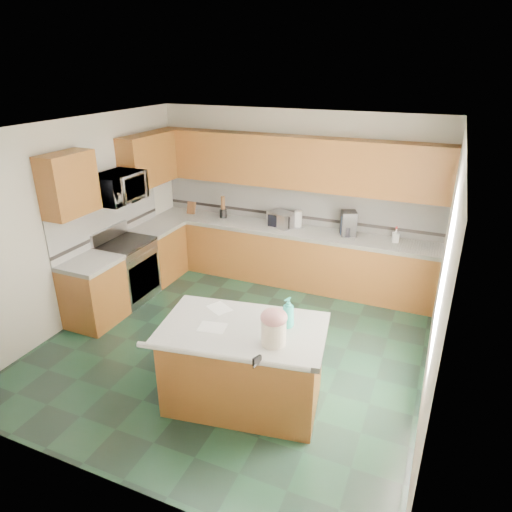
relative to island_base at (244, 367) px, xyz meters
The scene contains 52 objects.
floor 1.15m from the island_base, 120.87° to the left, with size 4.60×4.60×0.00m, color black.
ceiling 2.51m from the island_base, 120.87° to the left, with size 4.60×4.60×0.00m, color white.
wall_back 3.41m from the island_base, 99.62° to the left, with size 4.60×0.04×2.70m, color silver.
wall_front 1.76m from the island_base, 111.39° to the right, with size 4.60×0.04×2.70m, color silver.
wall_left 3.15m from the island_base, 162.25° to the left, with size 0.04×4.60×2.70m, color silver.
wall_right 2.20m from the island_base, 27.42° to the left, with size 0.04×4.60×2.70m, color silver.
back_base_cab 2.97m from the island_base, 100.65° to the left, with size 4.60×0.60×0.86m, color #573313.
back_countertop 3.01m from the island_base, 100.65° to the left, with size 4.60×0.64×0.06m, color silver.
back_upper_cab 3.45m from the island_base, 100.19° to the left, with size 4.60×0.33×0.78m, color #573313.
back_backsplash 3.35m from the island_base, 99.72° to the left, with size 4.60×0.02×0.63m, color silver.
back_accent_band 3.30m from the island_base, 99.73° to the left, with size 4.60×0.01×0.05m, color black.
left_base_cab_rear 3.37m from the island_base, 139.09° to the left, with size 0.60×0.82×0.86m, color #573313.
left_counter_rear 3.40m from the island_base, 139.09° to the left, with size 0.64×0.82×0.06m, color silver.
left_base_cab_front 2.64m from the island_base, 165.09° to the left, with size 0.60×0.72×0.86m, color #573313.
left_counter_front 2.68m from the island_base, 165.09° to the left, with size 0.64×0.72×0.06m, color silver.
left_backsplash 3.29m from the island_base, 152.63° to the left, with size 0.02×2.30×0.63m, color silver.
left_accent_band 3.25m from the island_base, 152.58° to the left, with size 0.01×2.30×0.05m, color black.
left_upper_cab_rear 3.87m from the island_base, 138.87° to the left, with size 0.33×1.09×0.78m, color #573313.
left_upper_cab_front 3.15m from the island_base, 165.81° to the left, with size 0.33×0.72×0.78m, color #573313.
range_body 2.92m from the island_base, 150.90° to the left, with size 0.60×0.76×0.88m, color #B7B7BC.
range_oven_door 2.67m from the island_base, 147.87° to the left, with size 0.02×0.68×0.55m, color black.
range_cooktop 2.95m from the island_base, 150.90° to the left, with size 0.62×0.78×0.04m, color black.
range_handle 2.67m from the island_base, 147.53° to the left, with size 0.02×0.02×0.66m, color #B7B7BC.
range_backguard 3.20m from the island_base, 153.21° to the left, with size 0.06×0.76×0.18m, color #B7B7BC.
microwave 3.19m from the island_base, 150.90° to the left, with size 0.73×0.50×0.41m, color #B7B7BC.
island_base is the anchor object (origin of this frame).
island_top 0.46m from the island_base, ahead, with size 1.64×0.98×0.06m, color silver.
island_bullnose 0.67m from the island_base, 90.00° to the right, with size 0.06×0.06×1.64m, color silver.
treat_jar 0.74m from the island_base, 21.09° to the right, with size 0.23×0.23×0.24m, color #F1E2CB.
treat_jar_lid 0.87m from the island_base, 21.09° to the right, with size 0.25×0.25×0.16m, color #D88B8E.
treat_jar_knob 0.92m from the island_base, 21.09° to the right, with size 0.03×0.03×0.08m, color tan.
treat_jar_knob_end_l 0.90m from the island_base, 23.44° to the right, with size 0.04×0.04×0.04m, color tan.
treat_jar_knob_end_r 0.94m from the island_base, 19.15° to the right, with size 0.04×0.04×0.04m, color tan.
soap_bottle_island 0.79m from the island_base, 24.26° to the left, with size 0.12×0.12×0.32m, color #2ABCB0.
paper_sheet_a 0.58m from the island_base, 155.07° to the right, with size 0.27×0.20×0.00m, color white.
paper_sheet_b 0.67m from the island_base, 148.41° to the left, with size 0.25×0.19×0.00m, color white.
clamp_body 0.77m from the island_base, 53.37° to the right, with size 0.03×0.09×0.08m, color black.
clamp_handle 0.79m from the island_base, 56.33° to the right, with size 0.01×0.01×0.06m, color black.
knife_block 3.82m from the island_base, 128.15° to the left, with size 0.12×0.10×0.21m, color #472814.
utensil_crock 3.51m from the island_base, 120.03° to the left, with size 0.12×0.12×0.15m, color black.
utensil_bundle 3.54m from the island_base, 120.03° to the left, with size 0.07×0.07×0.22m, color #472814.
toaster_oven 3.11m from the island_base, 102.90° to the left, with size 0.41×0.28×0.24m, color #B7B7BC.
toaster_oven_door 2.98m from the island_base, 103.47° to the left, with size 0.37×0.01×0.20m, color black.
paper_towel 3.11m from the island_base, 97.92° to the left, with size 0.12×0.12×0.27m, color white.
paper_towel_base 3.09m from the island_base, 97.92° to the left, with size 0.18×0.18×0.01m, color #B7B7BC.
water_jug 3.07m from the island_base, 83.04° to the left, with size 0.18×0.18×0.30m, color #4269B0.
water_jug_neck 3.11m from the island_base, 83.04° to the left, with size 0.09×0.09×0.04m, color #4269B0.
coffee_maker 3.10m from the island_base, 82.79° to the left, with size 0.22×0.24×0.37m, color black.
coffee_carafe 3.02m from the island_base, 82.66° to the left, with size 0.15×0.15×0.15m, color black.
soap_bottle_back 3.22m from the island_base, 69.94° to the left, with size 0.09×0.09×0.21m, color white.
soap_back_cap 3.24m from the island_base, 69.94° to the left, with size 0.02×0.02×0.03m, color red.
window_light_proxy 2.17m from the island_base, 22.43° to the left, with size 0.02×1.40×1.10m, color white.
Camera 1 is at (2.19, -4.44, 3.36)m, focal length 32.00 mm.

